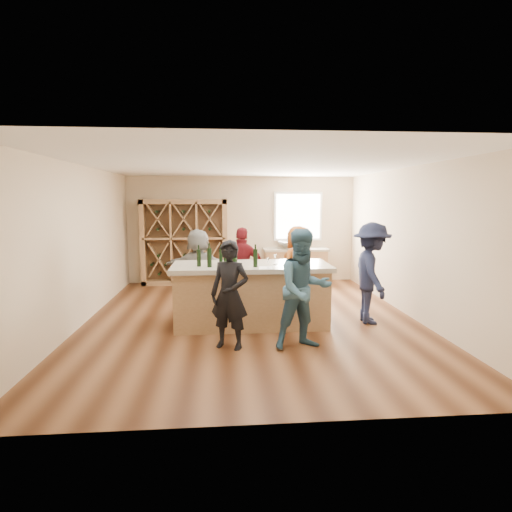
{
  "coord_description": "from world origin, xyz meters",
  "views": [
    {
      "loc": [
        -0.51,
        -7.13,
        2.18
      ],
      "look_at": [
        0.1,
        0.2,
        1.15
      ],
      "focal_mm": 28.0,
      "sensor_mm": 36.0,
      "label": 1
    }
  ],
  "objects": [
    {
      "name": "wine_bottle_a",
      "position": [
        -0.92,
        -0.47,
        1.22
      ],
      "size": [
        0.08,
        0.08,
        0.28
      ],
      "primitive_type": "cylinder",
      "rotation": [
        0.0,
        0.0,
        0.23
      ],
      "color": "black",
      "rests_on": "tasting_counter_top"
    },
    {
      "name": "wine_bottle_b",
      "position": [
        -0.74,
        -0.55,
        1.24
      ],
      "size": [
        0.09,
        0.09,
        0.32
      ],
      "primitive_type": "cylinder",
      "rotation": [
        0.0,
        0.0,
        0.18
      ],
      "color": "black",
      "rests_on": "tasting_counter_top"
    },
    {
      "name": "tasting_menu_c",
      "position": [
        0.8,
        -0.69,
        1.08
      ],
      "size": [
        0.21,
        0.28,
        0.0
      ],
      "primitive_type": "cube",
      "rotation": [
        0.0,
        0.0,
        0.02
      ],
      "color": "white",
      "rests_on": "tasting_counter_top"
    },
    {
      "name": "wine_glass_d",
      "position": [
        0.38,
        -0.41,
        1.17
      ],
      "size": [
        0.07,
        0.07,
        0.17
      ],
      "primitive_type": "cone",
      "rotation": [
        0.0,
        0.0,
        -0.05
      ],
      "color": "white",
      "rests_on": "tasting_counter_top"
    },
    {
      "name": "wall_back",
      "position": [
        0.0,
        3.55,
        1.4
      ],
      "size": [
        6.0,
        0.1,
        2.8
      ],
      "primitive_type": "cube",
      "color": "#CAB393",
      "rests_on": "ground"
    },
    {
      "name": "wine_glass_c",
      "position": [
        0.66,
        -0.73,
        1.16
      ],
      "size": [
        0.08,
        0.08,
        0.16
      ],
      "primitive_type": "cone",
      "rotation": [
        0.0,
        0.0,
        -0.36
      ],
      "color": "white",
      "rests_on": "tasting_counter_top"
    },
    {
      "name": "wine_bottle_c",
      "position": [
        -0.55,
        -0.37,
        1.21
      ],
      "size": [
        0.08,
        0.08,
        0.27
      ],
      "primitive_type": "cylinder",
      "rotation": [
        0.0,
        0.0,
        0.21
      ],
      "color": "black",
      "rests_on": "tasting_counter_top"
    },
    {
      "name": "faucet",
      "position": [
        1.2,
        3.38,
        1.07
      ],
      "size": [
        0.02,
        0.02,
        0.3
      ],
      "primitive_type": "cylinder",
      "color": "silver",
      "rests_on": "back_counter_top"
    },
    {
      "name": "window_pane",
      "position": [
        1.5,
        3.44,
        1.75
      ],
      "size": [
        1.18,
        0.01,
        1.18
      ],
      "primitive_type": "cube",
      "color": "white",
      "rests_on": "wall_back"
    },
    {
      "name": "wall_front",
      "position": [
        0.0,
        -3.55,
        1.4
      ],
      "size": [
        6.0,
        0.1,
        2.8
      ],
      "primitive_type": "cube",
      "color": "#CAB393",
      "rests_on": "ground"
    },
    {
      "name": "ceiling",
      "position": [
        0.0,
        0.0,
        2.85
      ],
      "size": [
        6.0,
        7.0,
        0.1
      ],
      "primitive_type": "cube",
      "color": "white",
      "rests_on": "ground"
    },
    {
      "name": "person_far_left",
      "position": [
        -1.0,
        0.86,
        0.81
      ],
      "size": [
        1.59,
        0.9,
        1.62
      ],
      "primitive_type": "imported",
      "rotation": [
        0.0,
        0.0,
        2.89
      ],
      "color": "slate",
      "rests_on": "floor"
    },
    {
      "name": "tasting_menu_b",
      "position": [
        0.19,
        -0.72,
        1.08
      ],
      "size": [
        0.25,
        0.32,
        0.0
      ],
      "primitive_type": "cube",
      "rotation": [
        0.0,
        0.0,
        -0.1
      ],
      "color": "white",
      "rests_on": "tasting_counter_top"
    },
    {
      "name": "person_server",
      "position": [
        2.11,
        -0.37,
        0.9
      ],
      "size": [
        0.65,
        1.21,
        1.8
      ],
      "primitive_type": "imported",
      "rotation": [
        0.0,
        0.0,
        1.47
      ],
      "color": "#191E38",
      "rests_on": "floor"
    },
    {
      "name": "person_near_left",
      "position": [
        -0.42,
        -1.4,
        0.81
      ],
      "size": [
        0.71,
        0.63,
        1.61
      ],
      "primitive_type": "imported",
      "rotation": [
        0.0,
        0.0,
        -0.41
      ],
      "color": "black",
      "rests_on": "floor"
    },
    {
      "name": "wall_left",
      "position": [
        -3.05,
        0.0,
        1.4
      ],
      "size": [
        0.1,
        7.0,
        2.8
      ],
      "primitive_type": "cube",
      "color": "#CAB393",
      "rests_on": "ground"
    },
    {
      "name": "wine_rack",
      "position": [
        -1.5,
        3.27,
        1.1
      ],
      "size": [
        2.2,
        0.45,
        2.2
      ],
      "primitive_type": "cube",
      "color": "#977048",
      "rests_on": "floor"
    },
    {
      "name": "tasting_counter_top",
      "position": [
        -0.03,
        -0.31,
        1.04
      ],
      "size": [
        2.72,
        1.12,
        0.08
      ],
      "primitive_type": "cube",
      "color": "#9F9682",
      "rests_on": "tasting_counter_base"
    },
    {
      "name": "person_far_mid",
      "position": [
        -0.12,
        0.76,
        0.82
      ],
      "size": [
        1.07,
        0.77,
        1.65
      ],
      "primitive_type": "imported",
      "rotation": [
        0.0,
        0.0,
        2.83
      ],
      "color": "#590F14",
      "rests_on": "floor"
    },
    {
      "name": "wine_bottle_e",
      "position": [
        -0.31,
        -0.48,
        1.25
      ],
      "size": [
        0.1,
        0.1,
        0.33
      ],
      "primitive_type": "cylinder",
      "rotation": [
        0.0,
        0.0,
        -0.2
      ],
      "color": "black",
      "rests_on": "tasting_counter_top"
    },
    {
      "name": "person_near_right",
      "position": [
        0.66,
        -1.5,
        0.89
      ],
      "size": [
        0.95,
        0.65,
        1.77
      ],
      "primitive_type": "imported",
      "rotation": [
        0.0,
        0.0,
        0.22
      ],
      "color": "#335972",
      "rests_on": "floor"
    },
    {
      "name": "wine_bottle_d",
      "position": [
        -0.47,
        -0.56,
        1.22
      ],
      "size": [
        0.09,
        0.09,
        0.27
      ],
      "primitive_type": "cylinder",
      "rotation": [
        0.0,
        0.0,
        -0.32
      ],
      "color": "black",
      "rests_on": "tasting_counter_top"
    },
    {
      "name": "wine_glass_e",
      "position": [
        0.89,
        -0.57,
        1.18
      ],
      "size": [
        0.08,
        0.08,
        0.2
      ],
      "primitive_type": "cone",
      "rotation": [
        0.0,
        0.0,
        0.13
      ],
      "color": "white",
      "rests_on": "tasting_counter_top"
    },
    {
      "name": "wall_right",
      "position": [
        3.05,
        0.0,
        1.4
      ],
      "size": [
        0.1,
        7.0,
        2.8
      ],
      "primitive_type": "cube",
      "color": "#CAB393",
      "rests_on": "ground"
    },
    {
      "name": "back_counter_base",
      "position": [
        1.4,
        3.2,
        0.43
      ],
      "size": [
        1.6,
        0.58,
        0.86
      ],
      "primitive_type": "cube",
      "color": "#977048",
      "rests_on": "floor"
    },
    {
      "name": "tasting_counter_base",
      "position": [
        -0.03,
        -0.31,
        0.5
      ],
      "size": [
        2.6,
        1.0,
        1.0
      ],
      "primitive_type": "cube",
      "color": "#977048",
      "rests_on": "floor"
    },
    {
      "name": "back_counter_top",
      "position": [
        1.4,
        3.2,
        0.89
      ],
      "size": [
        1.7,
        0.62,
        0.06
      ],
      "primitive_type": "cube",
      "color": "#9F9682",
      "rests_on": "back_counter_base"
    },
    {
      "name": "sink",
      "position": [
        1.2,
        3.2,
        1.01
      ],
      "size": [
        0.54,
        0.54,
        0.19
      ],
      "primitive_type": "imported",
      "color": "silver",
      "rests_on": "back_counter_top"
    },
    {
      "name": "wine_bottle_f",
      "position": [
        0.02,
        -0.61,
        1.23
      ],
      "size": [
        0.07,
        0.07,
        0.3
      ],
      "primitive_type": "cylinder",
      "color": "black",
      "rests_on": "tasting_counter_top"
    },
    {
      "name": "tasting_menu_a",
      "position": [
        -0.41,
        -0.67,
        1.08
      ],
      "size": [
        0.26,
        0.31,
        0.0
      ],
      "primitive_type": "cube",
      "rotation": [
        0.0,
        0.0,
        -0.29
      ],
      "color": "white",
      "rests_on": "tasting_counter_top"
    },
    {
      "name": "wine_glass_b",
      "position": [
        0.22,
        -0.77,
        1.16
      ],
      "size": [
        0.07,
        0.07,
        0.16
      ],
      "primitive_type": "cone",
      "rotation": [
        0.0,
        0.0,
        0.16
      ],
      "color": "white",
      "rests_on": "tasting_counter_top"
    },
    {
      "name": "window_frame",
      "position": [
        1.5,
        3.47,
        1.75
      ],
      "size": [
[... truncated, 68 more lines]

